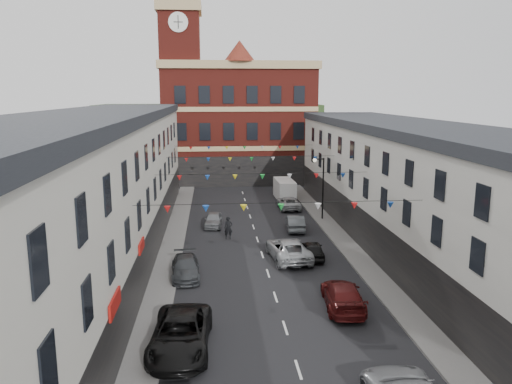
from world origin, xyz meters
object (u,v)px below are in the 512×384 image
object	(u,v)px
car_left_d	(186,268)
pedestrian	(228,228)
white_van	(285,189)
car_left_e	(214,220)
car_right_d	(312,250)
moving_car	(288,249)
car_right_c	(343,295)
car_left_c	(181,334)
car_right_f	(289,203)
car_right_e	(295,223)
street_lamp	(321,180)

from	to	relation	value
car_left_d	pedestrian	bearing A→B (deg)	66.49
car_left_d	white_van	world-z (taller)	white_van
car_left_e	car_right_d	size ratio (longest dim) A/B	1.00
moving_car	car_right_c	bearing A→B (deg)	96.86
car_left_c	car_right_f	bearing A→B (deg)	74.55
car_left_c	car_right_f	xyz separation A→B (m)	(9.53, 28.82, -0.17)
white_van	pedestrian	xyz separation A→B (m)	(-6.99, -15.68, -0.16)
car_right_e	white_van	xyz separation A→B (m)	(1.00, 13.45, 0.41)
car_left_c	car_right_f	world-z (taller)	car_left_c
car_left_e	car_right_f	xyz separation A→B (m)	(7.89, 6.48, -0.00)
car_left_e	pedestrian	size ratio (longest dim) A/B	2.02
car_left_d	car_right_e	xyz separation A→B (m)	(9.10, 10.79, 0.04)
pedestrian	moving_car	bearing A→B (deg)	-54.71
car_right_e	moving_car	size ratio (longest dim) A/B	0.75
car_right_c	car_right_e	world-z (taller)	car_right_c
pedestrian	car_left_c	bearing A→B (deg)	-100.40
car_right_d	moving_car	xyz separation A→B (m)	(-1.80, -0.09, 0.12)
car_left_d	car_left_c	bearing A→B (deg)	-92.01
car_left_d	car_right_e	world-z (taller)	car_right_e
moving_car	white_van	world-z (taller)	white_van
car_left_c	moving_car	xyz separation A→B (m)	(7.04, 12.62, -0.04)
street_lamp	white_van	size ratio (longest dim) A/B	1.20
street_lamp	car_left_e	distance (m)	10.76
car_right_e	pedestrian	distance (m)	6.40
car_left_d	moving_car	size ratio (longest dim) A/B	0.80
white_van	car_right_e	bearing A→B (deg)	-95.57
car_right_d	car_right_e	xyz separation A→B (m)	(0.00, 7.74, 0.04)
street_lamp	moving_car	size ratio (longest dim) A/B	1.07
white_van	car_left_e	bearing A→B (deg)	-126.68
street_lamp	car_left_d	xyz separation A→B (m)	(-12.05, -14.17, -3.26)
car_left_c	white_van	bearing A→B (deg)	76.67
car_right_e	white_van	bearing A→B (deg)	-89.96
car_right_e	white_van	distance (m)	13.49
street_lamp	moving_car	bearing A→B (deg)	-112.97
car_right_c	car_left_c	bearing A→B (deg)	29.85
car_right_c	car_right_d	size ratio (longest dim) A/B	1.33
white_van	car_right_f	bearing A→B (deg)	-94.75
street_lamp	car_right_d	distance (m)	11.95
street_lamp	moving_car	world-z (taller)	street_lamp
car_right_c	car_left_e	bearing A→B (deg)	-63.16
street_lamp	car_right_c	size ratio (longest dim) A/B	1.18
white_van	pedestrian	distance (m)	17.17
car_left_d	pedestrian	world-z (taller)	pedestrian
car_right_c	white_van	world-z (taller)	white_van
car_left_e	pedestrian	bearing A→B (deg)	-68.60
car_left_e	white_van	size ratio (longest dim) A/B	0.76
car_left_c	car_left_e	size ratio (longest dim) A/B	1.54
car_right_f	moving_car	distance (m)	16.39
car_left_c	pedestrian	bearing A→B (deg)	83.97
car_right_e	car_left_c	bearing A→B (deg)	70.91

